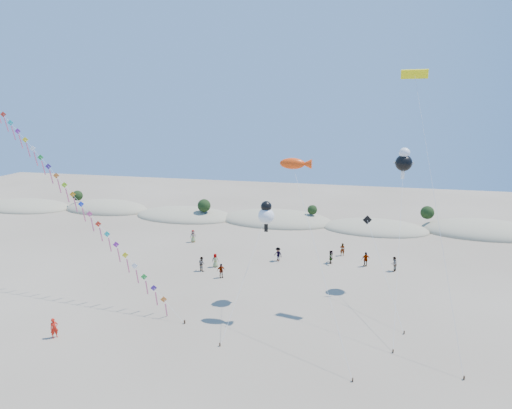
# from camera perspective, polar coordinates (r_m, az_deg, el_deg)

# --- Properties ---
(ground) EXTENTS (160.00, 160.00, 0.00)m
(ground) POSITION_cam_1_polar(r_m,az_deg,el_deg) (32.32, -12.70, -23.97)
(ground) COLOR #7C6B55
(ground) RESTS_ON ground
(dune_ridge) EXTENTS (145.30, 11.49, 5.57)m
(dune_ridge) POSITION_cam_1_polar(r_m,az_deg,el_deg) (71.57, 3.50, -2.20)
(dune_ridge) COLOR gray
(dune_ridge) RESTS_ON ground
(kite_train) EXTENTS (29.45, 9.70, 23.18)m
(kite_train) POSITION_cam_1_polar(r_m,az_deg,el_deg) (48.41, -24.96, 3.26)
(kite_train) COLOR #3F2D1E
(kite_train) RESTS_ON ground
(fish_kite) EXTENTS (7.14, 10.24, 14.70)m
(fish_kite) POSITION_cam_1_polar(r_m,az_deg,el_deg) (37.97, 5.35, 5.38)
(fish_kite) COLOR #3F2D1E
(fish_kite) RESTS_ON ground
(cartoon_kite_low) EXTENTS (2.76, 10.42, 10.16)m
(cartoon_kite_low) POSITION_cam_1_polar(r_m,az_deg,el_deg) (41.63, 1.36, -1.29)
(cartoon_kite_low) COLOR #3F2D1E
(cartoon_kite_low) RESTS_ON ground
(cartoon_kite_high) EXTENTS (2.29, 14.67, 14.98)m
(cartoon_kite_high) POSITION_cam_1_polar(r_m,az_deg,el_deg) (46.47, 19.11, 5.49)
(cartoon_kite_high) COLOR #3F2D1E
(cartoon_kite_high) RESTS_ON ground
(parafoil_kite) EXTENTS (4.86, 12.61, 22.32)m
(parafoil_kite) POSITION_cam_1_polar(r_m,az_deg,el_deg) (41.82, 20.48, 15.40)
(parafoil_kite) COLOR #3F2D1E
(parafoil_kite) RESTS_ON ground
(dark_kite) EXTENTS (3.84, 8.10, 8.36)m
(dark_kite) POSITION_cam_1_polar(r_m,az_deg,el_deg) (43.34, 15.70, -5.43)
(dark_kite) COLOR #3F2D1E
(dark_kite) RESTS_ON ground
(flyer_foreground) EXTENTS (0.72, 0.76, 1.76)m
(flyer_foreground) POSITION_cam_1_polar(r_m,az_deg,el_deg) (41.30, -25.31, -14.68)
(flyer_foreground) COLOR red
(flyer_foreground) RESTS_ON ground
(beachgoers) EXTENTS (27.96, 12.22, 1.82)m
(beachgoers) POSITION_cam_1_polar(r_m,az_deg,el_deg) (53.28, 3.72, -6.96)
(beachgoers) COLOR slate
(beachgoers) RESTS_ON ground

